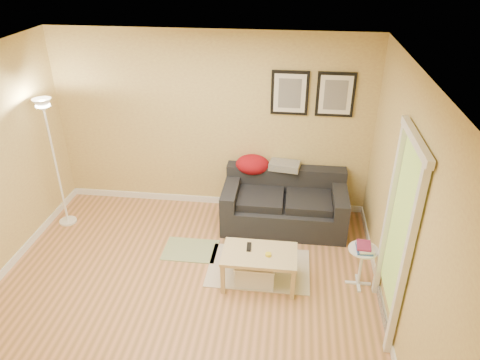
{
  "coord_description": "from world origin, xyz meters",
  "views": [
    {
      "loc": [
        1.13,
        -3.85,
        3.62
      ],
      "look_at": [
        0.55,
        0.85,
        1.05
      ],
      "focal_mm": 33.51,
      "sensor_mm": 36.0,
      "label": 1
    }
  ],
  "objects_px": {
    "storage_bin": "(255,272)",
    "side_table": "(361,267)",
    "floor_lamp": "(56,168)",
    "sofa": "(284,202)",
    "book_stack": "(364,247)",
    "coffee_table": "(259,268)"
  },
  "relations": [
    {
      "from": "storage_bin",
      "to": "side_table",
      "type": "bearing_deg",
      "value": 4.92
    },
    {
      "from": "side_table",
      "to": "floor_lamp",
      "type": "relative_size",
      "value": 0.28
    },
    {
      "from": "sofa",
      "to": "storage_bin",
      "type": "relative_size",
      "value": 3.62
    },
    {
      "from": "sofa",
      "to": "book_stack",
      "type": "relative_size",
      "value": 7.39
    },
    {
      "from": "storage_bin",
      "to": "floor_lamp",
      "type": "relative_size",
      "value": 0.25
    },
    {
      "from": "side_table",
      "to": "storage_bin",
      "type": "bearing_deg",
      "value": -175.08
    },
    {
      "from": "book_stack",
      "to": "side_table",
      "type": "bearing_deg",
      "value": 114.3
    },
    {
      "from": "side_table",
      "to": "coffee_table",
      "type": "bearing_deg",
      "value": -174.67
    },
    {
      "from": "book_stack",
      "to": "storage_bin",
      "type": "bearing_deg",
      "value": -164.42
    },
    {
      "from": "coffee_table",
      "to": "storage_bin",
      "type": "xyz_separation_m",
      "value": [
        -0.04,
        0.0,
        -0.07
      ]
    },
    {
      "from": "book_stack",
      "to": "floor_lamp",
      "type": "relative_size",
      "value": 0.12
    },
    {
      "from": "sofa",
      "to": "coffee_table",
      "type": "xyz_separation_m",
      "value": [
        -0.24,
        -1.27,
        -0.16
      ]
    },
    {
      "from": "coffee_table",
      "to": "storage_bin",
      "type": "relative_size",
      "value": 1.83
    },
    {
      "from": "book_stack",
      "to": "coffee_table",
      "type": "bearing_deg",
      "value": -164.04
    },
    {
      "from": "coffee_table",
      "to": "book_stack",
      "type": "bearing_deg",
      "value": 25.96
    },
    {
      "from": "side_table",
      "to": "book_stack",
      "type": "distance_m",
      "value": 0.3
    },
    {
      "from": "coffee_table",
      "to": "side_table",
      "type": "distance_m",
      "value": 1.18
    },
    {
      "from": "storage_bin",
      "to": "book_stack",
      "type": "xyz_separation_m",
      "value": [
        1.22,
        0.09,
        0.41
      ]
    },
    {
      "from": "sofa",
      "to": "coffee_table",
      "type": "height_order",
      "value": "sofa"
    },
    {
      "from": "book_stack",
      "to": "floor_lamp",
      "type": "bearing_deg",
      "value": 179.53
    },
    {
      "from": "side_table",
      "to": "floor_lamp",
      "type": "bearing_deg",
      "value": 168.28
    },
    {
      "from": "sofa",
      "to": "side_table",
      "type": "xyz_separation_m",
      "value": [
        0.93,
        -1.16,
        -0.12
      ]
    }
  ]
}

